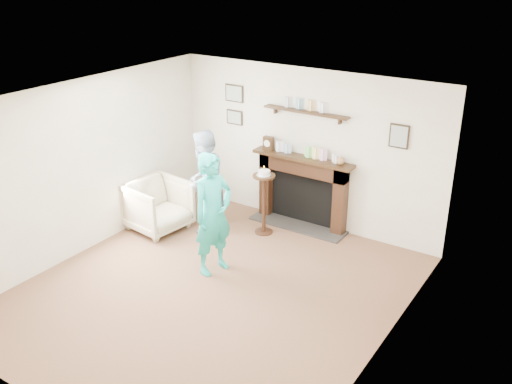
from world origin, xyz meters
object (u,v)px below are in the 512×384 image
man (206,228)px  pedestal_table (264,192)px  armchair (159,228)px  woman (215,269)px

man → pedestal_table: 1.15m
armchair → woman: 1.60m
armchair → woman: (1.51, -0.54, 0.00)m
man → woman: 1.30m
man → pedestal_table: pedestal_table is taller
armchair → man: 0.74m
armchair → man: (0.62, 0.40, 0.00)m
armchair → pedestal_table: pedestal_table is taller
man → woman: bearing=30.1°
woman → pedestal_table: bearing=14.4°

